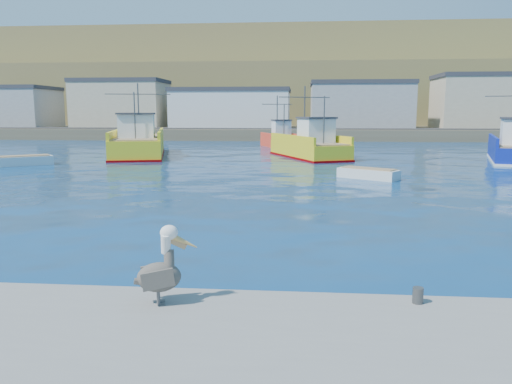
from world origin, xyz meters
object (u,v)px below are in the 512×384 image
skiff_left (22,162)px  skiff_mid (368,174)px  boat_orange (279,139)px  trawler_yellow_b (310,146)px  pelican (161,270)px  trawler_yellow_a (139,143)px

skiff_left → skiff_mid: 25.72m
boat_orange → trawler_yellow_b: bearing=-76.3°
skiff_left → pelican: bearing=-56.0°
boat_orange → pelican: 49.23m
trawler_yellow_b → trawler_yellow_a: bearing=177.9°
trawler_yellow_a → trawler_yellow_b: (15.76, -0.57, -0.15)m
trawler_yellow_b → pelican: (-3.39, -35.90, 0.14)m
boat_orange → pelican: (-0.14, -49.23, 0.16)m
boat_orange → skiff_left: size_ratio=1.73×
skiff_left → pelican: (18.47, -27.34, 0.83)m
skiff_left → trawler_yellow_a: bearing=56.2°
trawler_yellow_b → skiff_mid: bearing=-76.7°
pelican → trawler_yellow_a: bearing=108.7°
trawler_yellow_a → skiff_left: bearing=-123.8°
trawler_yellow_b → skiff_left: trawler_yellow_b is taller
skiff_left → pelican: size_ratio=2.93×
trawler_yellow_a → skiff_left: size_ratio=3.20×
trawler_yellow_a → trawler_yellow_b: size_ratio=1.26×
trawler_yellow_b → skiff_mid: trawler_yellow_b is taller
trawler_yellow_b → boat_orange: 13.72m
boat_orange → pelican: size_ratio=5.07×
trawler_yellow_a → boat_orange: size_ratio=1.85×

